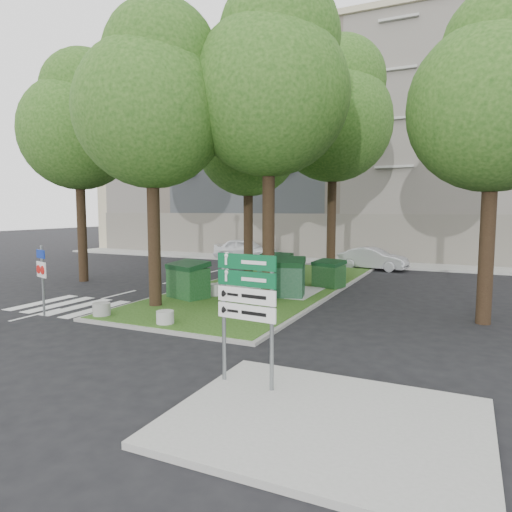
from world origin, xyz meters
The scene contains 25 objects.
ground centered at (0.00, 0.00, 0.00)m, with size 120.00×120.00×0.00m, color black.
median_island centered at (0.50, 8.00, 0.06)m, with size 6.00×16.00×0.12m, color #1F4112.
median_kerb centered at (0.50, 8.00, 0.05)m, with size 6.30×16.30×0.10m, color gray.
sidewalk_corner centered at (6.50, -3.50, 0.06)m, with size 5.00×4.00×0.12m, color #999993.
building_sidewalk centered at (0.00, 18.50, 0.06)m, with size 42.00×3.00×0.12m, color #999993.
zebra_crossing centered at (-3.75, 1.50, 0.01)m, with size 5.00×3.00×0.01m, color silver.
apartment_building centered at (0.00, 26.00, 8.00)m, with size 41.00×12.00×16.00m, color tan.
tree_median_near_left centered at (-1.41, 2.56, 7.32)m, with size 5.20×5.20×10.53m.
tree_median_near_right centered at (2.09, 4.56, 7.99)m, with size 5.60×5.60×11.46m.
tree_median_mid centered at (-0.91, 9.06, 6.98)m, with size 4.80×4.80×9.99m.
tree_median_far centered at (2.29, 12.06, 8.32)m, with size 5.80×5.80×11.93m.
tree_street_left centered at (-8.41, 6.06, 7.65)m, with size 5.40×5.40×11.00m.
tree_street_right centered at (9.09, 5.06, 6.98)m, with size 5.00×5.00×10.06m.
dumpster_a centered at (-1.21, 4.16, 0.80)m, with size 1.80×1.51×1.43m.
dumpster_b centered at (0.39, 9.00, 0.77)m, with size 1.48×1.04×1.36m.
dumpster_c centered at (1.99, 6.00, 0.86)m, with size 1.87×1.51×1.53m.
dumpster_d centered at (3.00, 8.85, 0.69)m, with size 1.52×1.29×1.20m.
bollard_left centered at (-2.10, 0.50, 0.32)m, with size 0.56×0.56×0.40m, color gray.
bollard_right centered at (0.38, 0.50, 0.31)m, with size 0.52×0.52×0.37m, color #A7A6A1.
bollard_mid centered at (-0.59, 5.00, 0.34)m, with size 0.62×0.62×0.44m, color #A6A6A1.
litter_bin centered at (2.46, 11.60, 0.51)m, with size 0.44×0.44×0.78m, color #CB9017.
traffic_sign_pole centered at (-4.13, 0.01, 1.50)m, with size 0.68×0.26×2.34m.
directional_sign centered at (4.70, -2.74, 1.81)m, with size 1.27×0.19×2.55m.
car_white centered at (-5.36, 17.54, 0.75)m, with size 1.78×4.42×1.51m, color white.
car_silver centered at (3.50, 16.29, 0.65)m, with size 1.37×3.92×1.29m, color #A6A7AE.
Camera 1 is at (8.48, -10.43, 3.52)m, focal length 32.00 mm.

